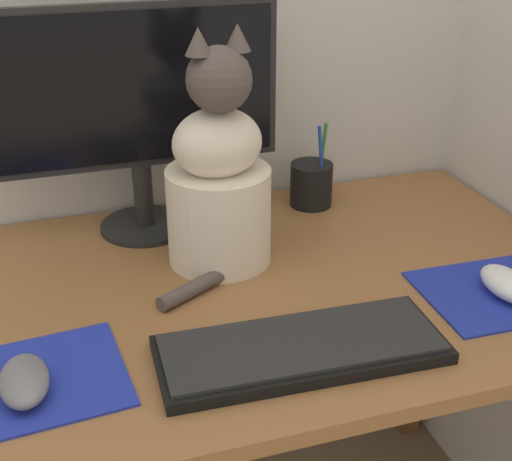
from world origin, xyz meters
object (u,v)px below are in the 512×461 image
object	(u,v)px
cat	(219,180)
computer_mouse_right	(507,284)
pen_cup	(311,184)
computer_mouse_left	(24,381)
keyboard	(301,348)
monitor	(136,104)

from	to	relation	value
cat	computer_mouse_right	bearing A→B (deg)	-42.10
cat	pen_cup	world-z (taller)	cat
computer_mouse_left	computer_mouse_right	size ratio (longest dim) A/B	1.00
computer_mouse_right	keyboard	bearing A→B (deg)	-172.82
monitor	pen_cup	bearing A→B (deg)	1.13
monitor	computer_mouse_right	size ratio (longest dim) A/B	4.62
keyboard	pen_cup	distance (m)	0.52
keyboard	computer_mouse_right	xyz separation A→B (m)	(0.37, 0.05, 0.01)
pen_cup	computer_mouse_left	bearing A→B (deg)	-142.21
computer_mouse_left	cat	distance (m)	0.45
monitor	keyboard	size ratio (longest dim) A/B	1.25
computer_mouse_right	cat	xyz separation A→B (m)	(-0.40, 0.26, 0.13)
keyboard	computer_mouse_right	world-z (taller)	computer_mouse_right
cat	pen_cup	size ratio (longest dim) A/B	2.30
monitor	computer_mouse_right	bearing A→B (deg)	-39.81
monitor	pen_cup	xyz separation A→B (m)	(0.34, 0.01, -0.20)
computer_mouse_right	pen_cup	world-z (taller)	pen_cup
computer_mouse_right	cat	bearing A→B (deg)	147.26
computer_mouse_right	cat	distance (m)	0.49
monitor	cat	world-z (taller)	monitor
monitor	keyboard	world-z (taller)	monitor
monitor	pen_cup	distance (m)	0.39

